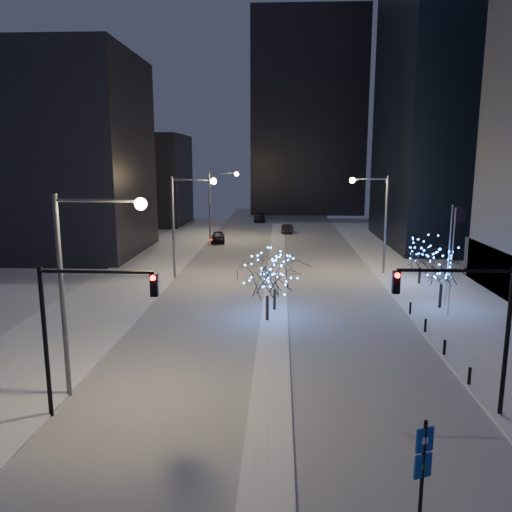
# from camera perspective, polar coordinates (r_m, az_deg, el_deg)

# --- Properties ---
(ground) EXTENTS (160.00, 160.00, 0.00)m
(ground) POSITION_cam_1_polar(r_m,az_deg,el_deg) (23.55, 1.58, -18.39)
(ground) COLOR silver
(ground) RESTS_ON ground
(road) EXTENTS (20.00, 130.00, 0.02)m
(road) POSITION_cam_1_polar(r_m,az_deg,el_deg) (56.72, 2.38, -0.82)
(road) COLOR #A1A5AF
(road) RESTS_ON ground
(median) EXTENTS (2.00, 80.00, 0.15)m
(median) POSITION_cam_1_polar(r_m,az_deg,el_deg) (51.82, 2.33, -1.87)
(median) COLOR white
(median) RESTS_ON ground
(east_sidewalk) EXTENTS (10.00, 90.00, 0.15)m
(east_sidewalk) POSITION_cam_1_polar(r_m,az_deg,el_deg) (44.58, 21.93, -4.79)
(east_sidewalk) COLOR white
(east_sidewalk) RESTS_ON ground
(west_sidewalk) EXTENTS (8.00, 90.00, 0.15)m
(west_sidewalk) POSITION_cam_1_polar(r_m,az_deg,el_deg) (44.52, -16.19, -4.44)
(west_sidewalk) COLOR white
(west_sidewalk) RESTS_ON ground
(filler_west_near) EXTENTS (22.00, 18.00, 24.00)m
(filler_west_near) POSITION_cam_1_polar(r_m,az_deg,el_deg) (66.87, -22.69, 10.48)
(filler_west_near) COLOR black
(filler_west_near) RESTS_ON ground
(filler_west_far) EXTENTS (18.00, 16.00, 16.00)m
(filler_west_far) POSITION_cam_1_polar(r_m,az_deg,el_deg) (94.38, -13.55, 8.46)
(filler_west_far) COLOR black
(filler_west_far) RESTS_ON ground
(horizon_block) EXTENTS (24.00, 14.00, 42.00)m
(horizon_block) POSITION_cam_1_polar(r_m,az_deg,el_deg) (113.08, 5.89, 15.65)
(horizon_block) COLOR black
(horizon_block) RESTS_ON ground
(street_lamp_w_near) EXTENTS (4.40, 0.56, 10.00)m
(street_lamp_w_near) POSITION_cam_1_polar(r_m,az_deg,el_deg) (24.91, -19.25, -1.35)
(street_lamp_w_near) COLOR #595E66
(street_lamp_w_near) RESTS_ON ground
(street_lamp_w_mid) EXTENTS (4.40, 0.56, 10.00)m
(street_lamp_w_mid) POSITION_cam_1_polar(r_m,az_deg,el_deg) (48.71, -8.26, 4.87)
(street_lamp_w_mid) COLOR #595E66
(street_lamp_w_mid) RESTS_ON ground
(street_lamp_w_far) EXTENTS (4.40, 0.56, 10.00)m
(street_lamp_w_far) POSITION_cam_1_polar(r_m,az_deg,el_deg) (73.31, -4.52, 6.94)
(street_lamp_w_far) COLOR #595E66
(street_lamp_w_far) RESTS_ON ground
(street_lamp_east) EXTENTS (3.90, 0.56, 10.00)m
(street_lamp_east) POSITION_cam_1_polar(r_m,az_deg,el_deg) (51.71, 13.67, 4.96)
(street_lamp_east) COLOR #595E66
(street_lamp_east) RESTS_ON ground
(traffic_signal_west) EXTENTS (5.26, 0.43, 7.00)m
(traffic_signal_west) POSITION_cam_1_polar(r_m,az_deg,el_deg) (23.36, -19.68, -6.58)
(traffic_signal_west) COLOR black
(traffic_signal_west) RESTS_ON ground
(traffic_signal_east) EXTENTS (5.26, 0.43, 7.00)m
(traffic_signal_east) POSITION_cam_1_polar(r_m,az_deg,el_deg) (24.13, 23.58, -6.31)
(traffic_signal_east) COLOR black
(traffic_signal_east) RESTS_ON ground
(flagpoles) EXTENTS (1.35, 2.60, 8.00)m
(flagpoles) POSITION_cam_1_polar(r_m,az_deg,el_deg) (40.51, 21.46, 0.59)
(flagpoles) COLOR silver
(flagpoles) RESTS_ON east_sidewalk
(bollards) EXTENTS (0.16, 12.16, 0.90)m
(bollards) POSITION_cam_1_polar(r_m,az_deg,el_deg) (33.88, 19.71, -8.57)
(bollards) COLOR black
(bollards) RESTS_ON east_sidewalk
(car_near) EXTENTS (2.39, 4.90, 1.61)m
(car_near) POSITION_cam_1_polar(r_m,az_deg,el_deg) (70.96, -4.36, 2.18)
(car_near) COLOR black
(car_near) RESTS_ON ground
(car_mid) EXTENTS (2.05, 4.49, 1.43)m
(car_mid) POSITION_cam_1_polar(r_m,az_deg,el_deg) (80.33, 3.61, 3.14)
(car_mid) COLOR black
(car_mid) RESTS_ON ground
(car_far) EXTENTS (2.28, 5.20, 1.49)m
(car_far) POSITION_cam_1_polar(r_m,az_deg,el_deg) (95.18, 0.40, 4.40)
(car_far) COLOR black
(car_far) RESTS_ON ground
(holiday_tree_median_near) EXTENTS (4.12, 4.12, 5.01)m
(holiday_tree_median_near) POSITION_cam_1_polar(r_m,az_deg,el_deg) (35.51, 1.31, -2.32)
(holiday_tree_median_near) COLOR black
(holiday_tree_median_near) RESTS_ON median
(holiday_tree_median_far) EXTENTS (4.42, 4.42, 4.70)m
(holiday_tree_median_far) POSITION_cam_1_polar(r_m,az_deg,el_deg) (38.12, 2.16, -1.78)
(holiday_tree_median_far) COLOR black
(holiday_tree_median_far) RESTS_ON median
(holiday_tree_plaza_near) EXTENTS (4.25, 4.25, 4.80)m
(holiday_tree_plaza_near) POSITION_cam_1_polar(r_m,az_deg,el_deg) (41.12, 20.53, -1.26)
(holiday_tree_plaza_near) COLOR black
(holiday_tree_plaza_near) RESTS_ON east_sidewalk
(holiday_tree_plaza_far) EXTENTS (4.71, 4.71, 4.62)m
(holiday_tree_plaza_far) POSITION_cam_1_polar(r_m,az_deg,el_deg) (48.71, 18.32, 0.36)
(holiday_tree_plaza_far) COLOR black
(holiday_tree_plaza_far) RESTS_ON east_sidewalk
(wayfinding_sign) EXTENTS (0.60, 0.33, 3.53)m
(wayfinding_sign) POSITION_cam_1_polar(r_m,az_deg,el_deg) (17.89, 18.58, -21.24)
(wayfinding_sign) COLOR black
(wayfinding_sign) RESTS_ON ground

